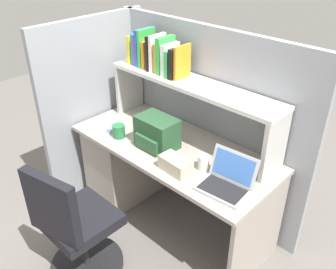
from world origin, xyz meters
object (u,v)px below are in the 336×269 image
Objects in this scene: paper_cup at (203,163)px; office_chair at (76,231)px; snack_canister at (119,131)px; backpack at (157,133)px; laptop at (227,181)px; computer_mouse at (113,128)px; tissue_box at (175,165)px.

paper_cup is 0.11× the size of office_chair.
backpack is at bearing 19.17° from snack_canister.
backpack reaches higher than paper_cup.
office_chair is at bearing -91.54° from backpack.
laptop is 1.11× the size of backpack.
laptop is 3.18× the size of paper_cup.
office_chair is at bearing -65.94° from snack_canister.
snack_canister is at bearing -176.11° from laptop.
snack_canister is (-0.74, -0.12, -0.00)m from paper_cup.
laptop is at bearing -3.54° from backpack.
backpack is 2.88× the size of computer_mouse.
backpack is 1.36× the size of tissue_box.
tissue_box is 0.80m from office_chair.
office_chair reaches higher than computer_mouse.
paper_cup reaches higher than tissue_box.
computer_mouse is at bearing 163.96° from snack_canister.
snack_canister reaches higher than computer_mouse.
snack_canister is at bearing -77.76° from office_chair.
laptop is 3.19× the size of computer_mouse.
laptop is 0.36× the size of office_chair.
tissue_box is 0.62m from snack_canister.
snack_canister is (-0.62, 0.03, 0.00)m from tissue_box.
backpack is at bearing -103.36° from office_chair.
paper_cup is (0.43, 0.01, -0.06)m from backpack.
paper_cup is at bearing -132.41° from office_chair.
snack_canister is (0.11, -0.03, 0.03)m from computer_mouse.
tissue_box is (-0.35, -0.09, -0.00)m from laptop.
backpack is 0.87m from office_chair.
backpack reaches higher than tissue_box.
backpack reaches higher than snack_canister.
snack_canister is (-0.31, -0.11, -0.06)m from backpack.
laptop is at bearing 18.28° from tissue_box.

